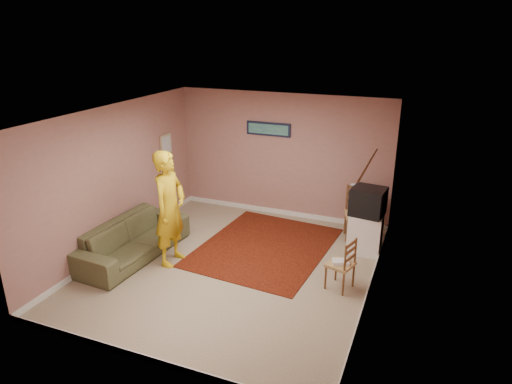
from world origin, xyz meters
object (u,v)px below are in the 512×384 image
at_px(person, 170,208).
at_px(chair_a, 358,208).
at_px(sofa, 133,239).
at_px(tv_cabinet, 365,233).
at_px(chair_b, 341,258).
at_px(crt_tv, 368,201).

bearing_deg(person, chair_a, -52.51).
height_order(sofa, person, person).
relative_size(tv_cabinet, chair_b, 1.54).
distance_m(tv_cabinet, sofa, 4.12).
relative_size(crt_tv, chair_b, 1.34).
distance_m(crt_tv, sofa, 4.16).
relative_size(tv_cabinet, crt_tv, 1.15).
height_order(chair_a, person, person).
bearing_deg(chair_a, person, -158.94).
height_order(tv_cabinet, crt_tv, crt_tv).
height_order(crt_tv, sofa, crt_tv).
bearing_deg(chair_b, person, -68.57).
distance_m(chair_a, chair_b, 1.87).
relative_size(chair_a, sofa, 0.25).
xyz_separation_m(crt_tv, chair_a, (-0.23, 0.48, -0.34)).
relative_size(chair_a, person, 0.28).
relative_size(tv_cabinet, sofa, 0.32).
height_order(tv_cabinet, sofa, tv_cabinet).
bearing_deg(tv_cabinet, person, -151.71).
relative_size(chair_a, chair_b, 1.20).
bearing_deg(chair_a, crt_tv, -80.55).
xyz_separation_m(tv_cabinet, crt_tv, (-0.01, 0.00, 0.60)).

